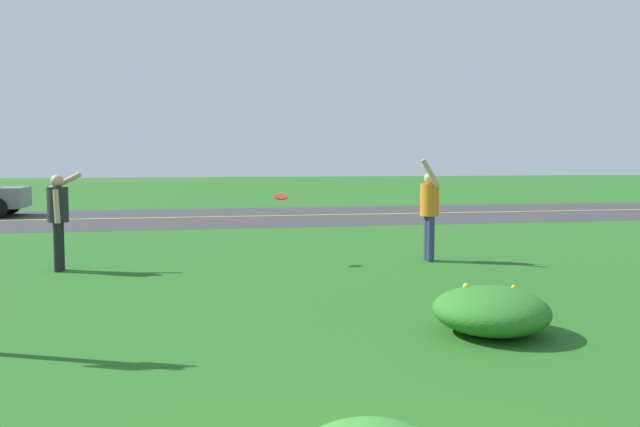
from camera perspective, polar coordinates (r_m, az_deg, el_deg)
ground_plane at (r=12.28m, az=-11.63°, el=-4.27°), size 120.00×120.00×0.00m
highway_strip at (r=22.26m, az=-11.73°, el=-0.33°), size 120.00×7.66×0.01m
highway_center_stripe at (r=22.26m, az=-11.73°, el=-0.31°), size 120.00×0.16×0.00m
daylily_clump_near_camera at (r=7.57m, az=14.13°, el=-7.89°), size 1.23×1.33×0.51m
person_thrower_dark_shirt at (r=12.11m, az=-21.07°, el=0.00°), size 0.54×0.49×1.66m
person_catcher_orange_shirt at (r=12.57m, az=9.14°, el=0.47°), size 0.42×0.49×1.88m
frisbee_red at (r=12.14m, az=-3.28°, el=1.39°), size 0.25×0.25×0.10m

